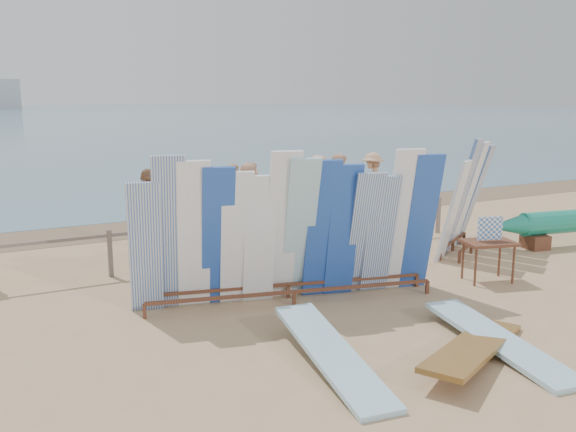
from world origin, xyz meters
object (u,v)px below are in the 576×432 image
vendor_table (488,260)px  flat_board_c (474,358)px  flat_board_a (331,367)px  beachgoer_7 (235,193)px  main_surfboard_rack (292,234)px  stroller (281,226)px  flat_board_b (497,348)px  beachgoer_9 (318,186)px  beachgoer_4 (149,211)px  beach_chair_left (264,238)px  beachgoer_extra_0 (372,182)px  beach_chair_right (243,235)px  beachgoer_5 (250,196)px  side_surfboard_rack (465,201)px  beachgoer_8 (339,190)px

vendor_table → flat_board_c: 3.61m
flat_board_a → beachgoer_7: (2.46, 8.86, 0.80)m
main_surfboard_rack → stroller: 4.10m
stroller → main_surfboard_rack: bearing=-90.3°
flat_board_b → flat_board_a: bearing=174.7°
beachgoer_9 → flat_board_b: bearing=-40.3°
vendor_table → beachgoer_4: (-4.90, 5.01, 0.51)m
main_surfboard_rack → beachgoer_4: 4.48m
beachgoer_9 → beach_chair_left: bearing=-73.0°
flat_board_b → beachgoer_4: 7.86m
flat_board_b → beachgoer_7: beachgoer_7 is taller
flat_board_b → beachgoer_9: (2.53, 9.04, 0.87)m
beachgoer_extra_0 → flat_board_b: bearing=19.7°
stroller → beachgoer_extra_0: size_ratio=0.59×
beachgoer_extra_0 → beachgoer_9: bearing=-44.9°
beach_chair_right → beachgoer_5: bearing=66.2°
flat_board_a → flat_board_c: bearing=-11.9°
flat_board_a → beach_chair_left: beach_chair_left is taller
side_surfboard_rack → beachgoer_4: bearing=121.0°
flat_board_c → beach_chair_right: 6.89m
stroller → beachgoer_7: bearing=113.8°
flat_board_a → beachgoer_4: (-0.43, 6.77, 0.92)m
beach_chair_right → beachgoer_4: bearing=171.0°
main_surfboard_rack → beach_chair_left: 3.72m
beach_chair_right → beachgoer_extra_0: (5.13, 2.23, 0.59)m
flat_board_b → beachgoer_9: size_ratio=1.56×
flat_board_b → beachgoer_5: bearing=97.1°
side_surfboard_rack → beachgoer_4: size_ratio=1.37×
side_surfboard_rack → beachgoer_8: (-0.83, 3.70, -0.19)m
flat_board_c → beachgoer_7: beachgoer_7 is taller
beach_chair_right → beachgoer_8: size_ratio=0.51×
beachgoer_7 → beachgoer_extra_0: 4.24m
flat_board_c → beachgoer_extra_0: (4.89, 9.11, 0.87)m
beachgoer_4 → beachgoer_8: bearing=-125.1°
beachgoer_extra_0 → side_surfboard_rack: bearing=33.0°
flat_board_b → beach_chair_left: beach_chair_left is taller
side_surfboard_rack → beachgoer_8: side_surfboard_rack is taller
beachgoer_extra_0 → beach_chair_left: bearing=-15.8°
stroller → beachgoer_extra_0: bearing=53.4°
beach_chair_right → stroller: (0.88, -0.14, 0.13)m
beachgoer_5 → beachgoer_8: bearing=-109.6°
flat_board_c → vendor_table: bearing=-76.8°
beach_chair_right → vendor_table: bearing=-51.4°
beachgoer_8 → beachgoer_5: beachgoer_8 is taller
flat_board_b → beachgoer_8: beachgoer_8 is taller
beachgoer_7 → flat_board_a: bearing=-112.7°
flat_board_b → beach_chair_right: beach_chair_right is taller
beachgoer_9 → vendor_table: bearing=-27.9°
vendor_table → beach_chair_right: 5.36m
vendor_table → beachgoer_7: bearing=121.9°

